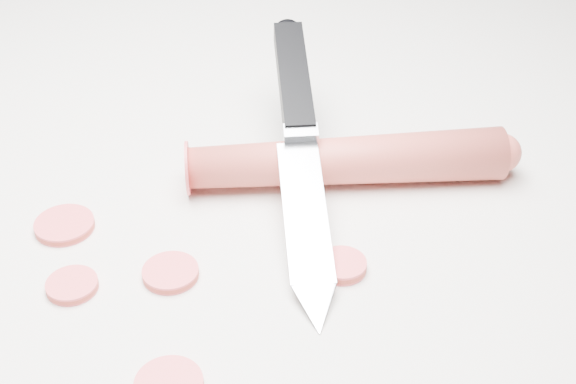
% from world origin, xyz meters
% --- Properties ---
extents(ground, '(2.40, 2.40, 0.00)m').
position_xyz_m(ground, '(0.00, 0.00, 0.00)').
color(ground, silver).
rests_on(ground, ground).
extents(carrot, '(0.20, 0.15, 0.03)m').
position_xyz_m(carrot, '(0.05, 0.07, 0.02)').
color(carrot, '#C23F36').
rests_on(carrot, ground).
extents(carrot_slice_1, '(0.03, 0.03, 0.01)m').
position_xyz_m(carrot_slice_1, '(-0.06, -0.10, 0.00)').
color(carrot_slice_1, '#EC454C').
rests_on(carrot_slice_1, ground).
extents(carrot_slice_2, '(0.03, 0.03, 0.01)m').
position_xyz_m(carrot_slice_2, '(-0.01, -0.07, 0.00)').
color(carrot_slice_2, '#EC454C').
rests_on(carrot_slice_2, ground).
extents(carrot_slice_3, '(0.04, 0.04, 0.01)m').
position_xyz_m(carrot_slice_3, '(-0.10, -0.06, 0.00)').
color(carrot_slice_3, '#EC454C').
rests_on(carrot_slice_3, ground).
extents(carrot_slice_4, '(0.03, 0.03, 0.01)m').
position_xyz_m(carrot_slice_4, '(0.08, -0.01, 0.00)').
color(carrot_slice_4, '#EC454C').
rests_on(carrot_slice_4, ground).
extents(kitchen_knife, '(0.17, 0.24, 0.08)m').
position_xyz_m(kitchen_knife, '(0.02, 0.04, 0.04)').
color(kitchen_knife, silver).
rests_on(kitchen_knife, ground).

